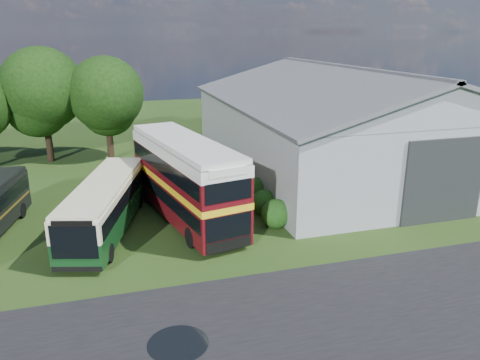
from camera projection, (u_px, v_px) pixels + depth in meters
name	position (u px, v px, depth m)	size (l,w,h in m)	color
ground	(202.00, 295.00, 19.82)	(120.00, 120.00, 0.00)	#213C13
asphalt_road	(295.00, 323.00, 17.88)	(60.00, 8.00, 0.02)	black
puddle	(178.00, 344.00, 16.67)	(2.20, 2.20, 0.01)	black
storage_shed	(343.00, 117.00, 37.21)	(18.80, 24.80, 8.15)	gray
tree_mid	(42.00, 89.00, 38.47)	(6.80, 6.80, 9.60)	black
tree_right_a	(106.00, 94.00, 39.06)	(6.26, 6.26, 8.83)	black
shrub_front	(276.00, 226.00, 26.81)	(1.70, 1.70, 1.70)	#194714
shrub_mid	(264.00, 214.00, 28.64)	(1.60, 1.60, 1.60)	#194714
shrub_back	(254.00, 203.00, 30.47)	(1.80, 1.80, 1.80)	#194714
bus_green_single	(105.00, 205.00, 25.71)	(5.19, 10.74, 2.89)	black
bus_maroon_double	(185.00, 180.00, 27.20)	(5.08, 11.57, 4.83)	black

